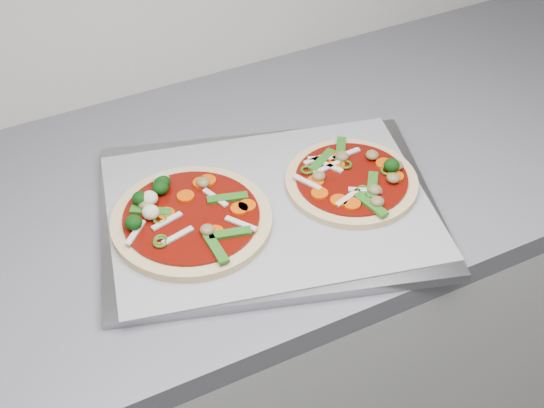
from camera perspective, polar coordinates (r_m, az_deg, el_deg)
name	(u,v)px	position (r m, az deg, el deg)	size (l,w,h in m)	color
baking_tray	(269,210)	(1.09, -0.22, -0.46)	(0.48, 0.35, 0.02)	gray
parchment	(269,206)	(1.09, -0.22, -0.12)	(0.46, 0.33, 0.00)	gray
pizza_left	(188,217)	(1.06, -6.36, -0.95)	(0.30, 0.30, 0.04)	tan
pizza_right	(353,180)	(1.12, 6.10, 1.81)	(0.23, 0.23, 0.03)	tan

